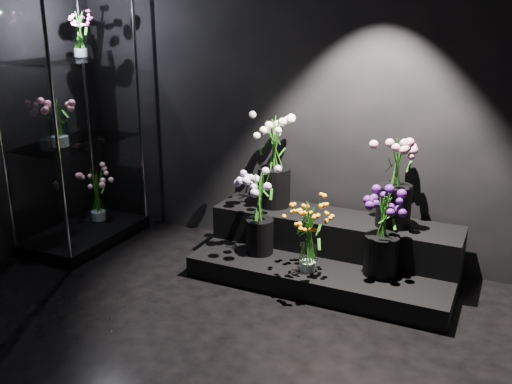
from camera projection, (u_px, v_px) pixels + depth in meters
The scene contains 12 objects.
floor at pixel (155, 361), 3.47m from camera, with size 4.00×4.00×0.00m, color black.
wall_back at pixel (283, 88), 4.75m from camera, with size 4.00×4.00×0.00m, color black.
display_riser at pixel (329, 252), 4.56m from camera, with size 2.00×0.89×0.44m.
display_case at pixel (73, 111), 4.87m from camera, with size 0.65×1.09×2.39m.
bouquet_orange_bells at pixel (309, 236), 4.19m from camera, with size 0.30×0.30×0.55m.
bouquet_lilac at pixel (260, 206), 4.47m from camera, with size 0.43×0.43×0.69m.
bouquet_purple at pixel (383, 231), 4.12m from camera, with size 0.40×0.40×0.63m.
bouquet_cream_roses at pixel (274, 156), 4.70m from camera, with size 0.53×0.53×0.74m.
bouquet_pink_roses at pixel (396, 175), 4.27m from camera, with size 0.48×0.48×0.72m.
bouquet_case_pink at pixel (58, 122), 4.73m from camera, with size 0.36×0.36×0.40m.
bouquet_case_magenta at pixel (79, 34), 4.84m from camera, with size 0.21×0.21×0.37m.
bouquet_case_base_pink at pixel (97, 194), 5.36m from camera, with size 0.30×0.30×0.50m.
Camera 1 is at (1.82, -2.43, 2.07)m, focal length 40.00 mm.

